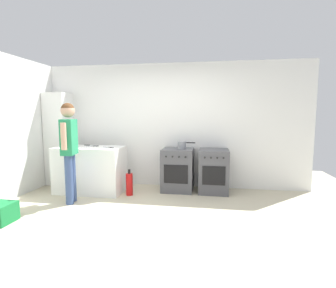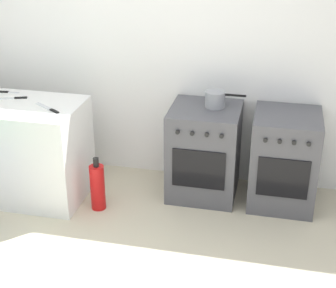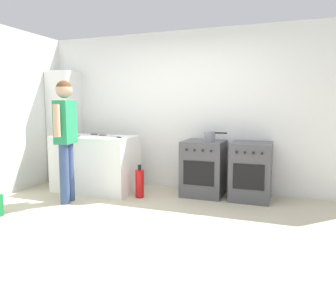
% 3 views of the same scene
% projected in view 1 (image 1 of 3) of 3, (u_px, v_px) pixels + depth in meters
% --- Properties ---
extents(ground_plane, '(8.00, 8.00, 0.00)m').
position_uv_depth(ground_plane, '(141.00, 219.00, 3.86)').
color(ground_plane, beige).
extents(back_wall, '(6.00, 0.10, 2.60)m').
position_uv_depth(back_wall, '(164.00, 126.00, 5.62)').
color(back_wall, white).
rests_on(back_wall, ground).
extents(side_wall_left, '(0.10, 3.10, 2.60)m').
position_uv_depth(side_wall_left, '(0.00, 128.00, 4.52)').
color(side_wall_left, white).
rests_on(side_wall_left, ground).
extents(counter_unit, '(1.30, 0.70, 0.90)m').
position_uv_depth(counter_unit, '(91.00, 169.00, 5.20)').
color(counter_unit, white).
rests_on(counter_unit, ground).
extents(oven_left, '(0.62, 0.62, 0.85)m').
position_uv_depth(oven_left, '(178.00, 170.00, 5.30)').
color(oven_left, '#4C4C51').
rests_on(oven_left, ground).
extents(oven_right, '(0.57, 0.62, 0.85)m').
position_uv_depth(oven_right, '(214.00, 171.00, 5.18)').
color(oven_right, '#4C4C51').
rests_on(oven_right, ground).
extents(pot, '(0.36, 0.18, 0.14)m').
position_uv_depth(pot, '(182.00, 145.00, 5.29)').
color(pot, gray).
rests_on(pot, oven_left).
extents(knife_carving, '(0.29, 0.21, 0.01)m').
position_uv_depth(knife_carving, '(109.00, 148.00, 5.04)').
color(knife_carving, silver).
rests_on(knife_carving, counter_unit).
extents(knife_bread, '(0.35, 0.04, 0.01)m').
position_uv_depth(knife_bread, '(80.00, 148.00, 4.99)').
color(knife_bread, silver).
rests_on(knife_bread, counter_unit).
extents(knife_paring, '(0.21, 0.05, 0.01)m').
position_uv_depth(knife_paring, '(89.00, 145.00, 5.41)').
color(knife_paring, silver).
rests_on(knife_paring, counter_unit).
extents(knife_utility, '(0.25, 0.11, 0.01)m').
position_uv_depth(knife_utility, '(93.00, 146.00, 5.26)').
color(knife_utility, silver).
rests_on(knife_utility, counter_unit).
extents(person, '(0.26, 0.56, 1.73)m').
position_uv_depth(person, '(69.00, 143.00, 4.47)').
color(person, '#384C7A').
rests_on(person, ground).
extents(fire_extinguisher, '(0.13, 0.13, 0.50)m').
position_uv_depth(fire_extinguisher, '(129.00, 184.00, 4.99)').
color(fire_extinguisher, red).
rests_on(fire_extinguisher, ground).
extents(larder_cabinet, '(0.48, 0.44, 2.00)m').
position_uv_depth(larder_cabinet, '(59.00, 139.00, 5.76)').
color(larder_cabinet, white).
rests_on(larder_cabinet, ground).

